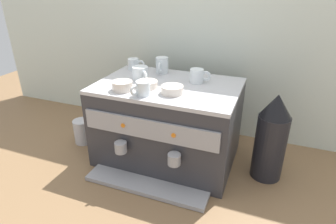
{
  "coord_description": "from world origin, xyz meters",
  "views": [
    {
      "loc": [
        0.47,
        -1.2,
        0.87
      ],
      "look_at": [
        0.0,
        0.0,
        0.26
      ],
      "focal_mm": 30.59,
      "sensor_mm": 36.0,
      "label": 1
    }
  ],
  "objects_px": {
    "ceramic_bowl_1": "(172,90)",
    "ceramic_bowl_0": "(147,84)",
    "ceramic_cup_2": "(134,64)",
    "ceramic_cup_1": "(141,73)",
    "espresso_machine": "(168,123)",
    "ceramic_cup_3": "(142,88)",
    "ceramic_cup_4": "(162,65)",
    "coffee_grinder": "(271,138)",
    "milk_pitcher": "(83,131)",
    "ceramic_cup_0": "(197,76)",
    "ceramic_bowl_2": "(122,86)"
  },
  "relations": [
    {
      "from": "ceramic_bowl_0",
      "to": "ceramic_cup_1",
      "type": "bearing_deg",
      "value": 130.88
    },
    {
      "from": "ceramic_cup_4",
      "to": "ceramic_bowl_0",
      "type": "bearing_deg",
      "value": -84.87
    },
    {
      "from": "ceramic_bowl_2",
      "to": "milk_pitcher",
      "type": "bearing_deg",
      "value": 163.46
    },
    {
      "from": "coffee_grinder",
      "to": "milk_pitcher",
      "type": "relative_size",
      "value": 3.04
    },
    {
      "from": "espresso_machine",
      "to": "milk_pitcher",
      "type": "height_order",
      "value": "espresso_machine"
    },
    {
      "from": "ceramic_cup_0",
      "to": "coffee_grinder",
      "type": "relative_size",
      "value": 0.24
    },
    {
      "from": "ceramic_cup_0",
      "to": "ceramic_cup_4",
      "type": "height_order",
      "value": "ceramic_cup_4"
    },
    {
      "from": "ceramic_bowl_0",
      "to": "milk_pitcher",
      "type": "distance_m",
      "value": 0.56
    },
    {
      "from": "ceramic_cup_3",
      "to": "ceramic_cup_4",
      "type": "height_order",
      "value": "ceramic_cup_4"
    },
    {
      "from": "ceramic_cup_2",
      "to": "coffee_grinder",
      "type": "bearing_deg",
      "value": -10.27
    },
    {
      "from": "ceramic_cup_0",
      "to": "ceramic_bowl_1",
      "type": "height_order",
      "value": "ceramic_cup_0"
    },
    {
      "from": "ceramic_cup_4",
      "to": "ceramic_bowl_1",
      "type": "bearing_deg",
      "value": -58.95
    },
    {
      "from": "ceramic_cup_2",
      "to": "ceramic_cup_1",
      "type": "bearing_deg",
      "value": -52.14
    },
    {
      "from": "espresso_machine",
      "to": "ceramic_cup_3",
      "type": "relative_size",
      "value": 7.62
    },
    {
      "from": "ceramic_bowl_0",
      "to": "milk_pitcher",
      "type": "bearing_deg",
      "value": 176.13
    },
    {
      "from": "ceramic_bowl_0",
      "to": "ceramic_bowl_2",
      "type": "relative_size",
      "value": 1.06
    },
    {
      "from": "ceramic_bowl_1",
      "to": "coffee_grinder",
      "type": "bearing_deg",
      "value": 15.35
    },
    {
      "from": "coffee_grinder",
      "to": "milk_pitcher",
      "type": "distance_m",
      "value": 1.02
    },
    {
      "from": "ceramic_cup_0",
      "to": "coffee_grinder",
      "type": "height_order",
      "value": "ceramic_cup_0"
    },
    {
      "from": "ceramic_bowl_1",
      "to": "ceramic_bowl_2",
      "type": "xyz_separation_m",
      "value": [
        -0.22,
        -0.04,
        0.0
      ]
    },
    {
      "from": "ceramic_bowl_1",
      "to": "ceramic_bowl_0",
      "type": "bearing_deg",
      "value": 167.92
    },
    {
      "from": "espresso_machine",
      "to": "ceramic_cup_2",
      "type": "relative_size",
      "value": 7.3
    },
    {
      "from": "ceramic_cup_2",
      "to": "milk_pitcher",
      "type": "xyz_separation_m",
      "value": [
        -0.25,
        -0.2,
        -0.37
      ]
    },
    {
      "from": "coffee_grinder",
      "to": "ceramic_cup_4",
      "type": "bearing_deg",
      "value": 166.99
    },
    {
      "from": "ceramic_cup_1",
      "to": "milk_pitcher",
      "type": "height_order",
      "value": "ceramic_cup_1"
    },
    {
      "from": "ceramic_cup_0",
      "to": "ceramic_cup_1",
      "type": "relative_size",
      "value": 0.98
    },
    {
      "from": "ceramic_cup_1",
      "to": "ceramic_cup_3",
      "type": "xyz_separation_m",
      "value": [
        0.1,
        -0.18,
        -0.0
      ]
    },
    {
      "from": "ceramic_cup_3",
      "to": "ceramic_cup_4",
      "type": "distance_m",
      "value": 0.33
    },
    {
      "from": "ceramic_cup_0",
      "to": "ceramic_bowl_0",
      "type": "height_order",
      "value": "ceramic_cup_0"
    },
    {
      "from": "espresso_machine",
      "to": "ceramic_cup_2",
      "type": "bearing_deg",
      "value": 148.69
    },
    {
      "from": "ceramic_cup_0",
      "to": "ceramic_cup_3",
      "type": "height_order",
      "value": "ceramic_cup_0"
    },
    {
      "from": "ceramic_cup_2",
      "to": "ceramic_cup_4",
      "type": "relative_size",
      "value": 0.85
    },
    {
      "from": "ceramic_bowl_2",
      "to": "espresso_machine",
      "type": "bearing_deg",
      "value": 41.52
    },
    {
      "from": "ceramic_cup_2",
      "to": "ceramic_cup_4",
      "type": "bearing_deg",
      "value": -0.09
    },
    {
      "from": "ceramic_cup_3",
      "to": "coffee_grinder",
      "type": "bearing_deg",
      "value": 18.76
    },
    {
      "from": "ceramic_cup_4",
      "to": "milk_pitcher",
      "type": "relative_size",
      "value": 0.79
    },
    {
      "from": "espresso_machine",
      "to": "ceramic_bowl_1",
      "type": "bearing_deg",
      "value": -58.83
    },
    {
      "from": "ceramic_cup_1",
      "to": "ceramic_cup_3",
      "type": "distance_m",
      "value": 0.21
    },
    {
      "from": "ceramic_bowl_2",
      "to": "ceramic_bowl_0",
      "type": "bearing_deg",
      "value": 39.54
    },
    {
      "from": "ceramic_cup_3",
      "to": "ceramic_cup_1",
      "type": "bearing_deg",
      "value": 118.12
    },
    {
      "from": "ceramic_cup_0",
      "to": "ceramic_cup_4",
      "type": "bearing_deg",
      "value": 159.85
    },
    {
      "from": "ceramic_cup_1",
      "to": "ceramic_bowl_1",
      "type": "relative_size",
      "value": 1.03
    },
    {
      "from": "ceramic_bowl_0",
      "to": "ceramic_cup_3",
      "type": "bearing_deg",
      "value": -76.85
    },
    {
      "from": "ceramic_cup_3",
      "to": "ceramic_bowl_0",
      "type": "xyz_separation_m",
      "value": [
        -0.02,
        0.1,
        -0.02
      ]
    },
    {
      "from": "ceramic_bowl_2",
      "to": "milk_pitcher",
      "type": "relative_size",
      "value": 0.67
    },
    {
      "from": "ceramic_bowl_2",
      "to": "coffee_grinder",
      "type": "height_order",
      "value": "ceramic_bowl_2"
    },
    {
      "from": "espresso_machine",
      "to": "ceramic_cup_2",
      "type": "height_order",
      "value": "ceramic_cup_2"
    },
    {
      "from": "milk_pitcher",
      "to": "coffee_grinder",
      "type": "bearing_deg",
      "value": 3.54
    },
    {
      "from": "espresso_machine",
      "to": "milk_pitcher",
      "type": "distance_m",
      "value": 0.53
    },
    {
      "from": "milk_pitcher",
      "to": "ceramic_bowl_1",
      "type": "bearing_deg",
      "value": -5.84
    }
  ]
}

